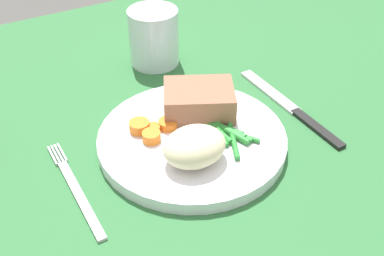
% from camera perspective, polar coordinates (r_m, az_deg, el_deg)
% --- Properties ---
extents(dining_table, '(1.20, 0.90, 0.02)m').
position_cam_1_polar(dining_table, '(0.60, 1.05, -1.35)').
color(dining_table, '#2D6B38').
rests_on(dining_table, ground).
extents(dinner_plate, '(0.23, 0.23, 0.02)m').
position_cam_1_polar(dinner_plate, '(0.57, -0.00, -1.42)').
color(dinner_plate, white).
rests_on(dinner_plate, dining_table).
extents(meat_portion, '(0.11, 0.10, 0.04)m').
position_cam_1_polar(meat_portion, '(0.59, 0.85, 3.41)').
color(meat_portion, '#936047').
rests_on(meat_portion, dinner_plate).
extents(mashed_potatoes, '(0.07, 0.06, 0.04)m').
position_cam_1_polar(mashed_potatoes, '(0.52, 0.31, -2.27)').
color(mashed_potatoes, beige).
rests_on(mashed_potatoes, dinner_plate).
extents(carrot_slices, '(0.06, 0.05, 0.01)m').
position_cam_1_polar(carrot_slices, '(0.57, -5.05, -0.05)').
color(carrot_slices, orange).
rests_on(carrot_slices, dinner_plate).
extents(green_beans, '(0.05, 0.10, 0.01)m').
position_cam_1_polar(green_beans, '(0.57, 3.73, -0.11)').
color(green_beans, '#2D8C38').
rests_on(green_beans, dinner_plate).
extents(fork, '(0.01, 0.17, 0.00)m').
position_cam_1_polar(fork, '(0.53, -14.13, -7.19)').
color(fork, silver).
rests_on(fork, dining_table).
extents(knife, '(0.02, 0.20, 0.01)m').
position_cam_1_polar(knife, '(0.65, 12.05, 2.41)').
color(knife, black).
rests_on(knife, dining_table).
extents(water_glass, '(0.08, 0.08, 0.09)m').
position_cam_1_polar(water_glass, '(0.73, -4.68, 10.62)').
color(water_glass, silver).
rests_on(water_glass, dining_table).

